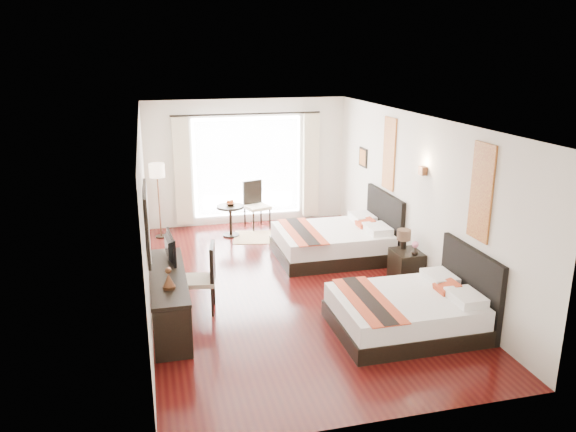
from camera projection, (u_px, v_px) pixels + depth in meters
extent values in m
cube|color=#390A0A|center=(288.00, 285.00, 9.47)|extent=(4.50, 7.50, 0.01)
cube|color=white|center=(288.00, 119.00, 8.67)|extent=(4.50, 7.50, 0.02)
cube|color=silver|center=(415.00, 197.00, 9.59)|extent=(0.01, 7.50, 2.80)
cube|color=silver|center=(145.00, 215.00, 8.54)|extent=(0.01, 7.50, 2.80)
cube|color=silver|center=(247.00, 162.00, 12.55)|extent=(4.50, 0.01, 2.80)
cube|color=silver|center=(380.00, 302.00, 5.58)|extent=(4.50, 0.01, 2.80)
cube|color=white|center=(247.00, 167.00, 12.56)|extent=(2.40, 0.02, 2.20)
cube|color=white|center=(248.00, 167.00, 12.51)|extent=(2.30, 0.02, 2.10)
cube|color=beige|center=(182.00, 172.00, 12.14)|extent=(0.35, 0.14, 2.35)
cube|color=beige|center=(311.00, 165.00, 12.82)|extent=(0.35, 0.14, 2.35)
cube|color=maroon|center=(481.00, 192.00, 7.63)|extent=(0.03, 0.50, 1.35)
cube|color=maroon|center=(389.00, 154.00, 10.47)|extent=(0.03, 0.50, 1.35)
cube|color=#4C2D1B|center=(423.00, 171.00, 9.14)|extent=(0.10, 0.14, 0.14)
cube|color=black|center=(147.00, 222.00, 7.68)|extent=(0.04, 1.25, 0.95)
cube|color=white|center=(149.00, 222.00, 7.69)|extent=(0.01, 1.12, 0.82)
cube|color=black|center=(403.00, 323.00, 7.91)|extent=(1.94, 1.51, 0.24)
cube|color=white|center=(404.00, 306.00, 7.84)|extent=(1.88, 1.47, 0.28)
cube|color=black|center=(470.00, 286.00, 8.02)|extent=(0.08, 1.51, 1.14)
cube|color=#AE351C|center=(368.00, 300.00, 7.67)|extent=(0.52, 1.57, 0.02)
cube|color=black|center=(331.00, 251.00, 10.73)|extent=(2.06, 1.61, 0.25)
cube|color=white|center=(331.00, 237.00, 10.65)|extent=(2.00, 1.57, 0.30)
cube|color=black|center=(384.00, 223.00, 10.84)|extent=(0.08, 1.61, 1.21)
cube|color=#AE351C|center=(302.00, 231.00, 10.47)|extent=(0.55, 1.67, 0.02)
cube|color=black|center=(406.00, 266.00, 9.57)|extent=(0.45, 0.56, 0.54)
cylinder|color=black|center=(403.00, 245.00, 9.61)|extent=(0.10, 0.10, 0.20)
cylinder|color=#39281B|center=(404.00, 235.00, 9.55)|extent=(0.24, 0.24, 0.18)
imported|color=black|center=(415.00, 254.00, 9.31)|extent=(0.14, 0.14, 0.13)
cube|color=black|center=(169.00, 298.00, 8.07)|extent=(0.50, 2.20, 0.76)
imported|color=black|center=(166.00, 248.00, 8.42)|extent=(0.16, 0.73, 0.42)
cube|color=beige|center=(199.00, 281.00, 8.40)|extent=(0.57, 0.57, 0.07)
cube|color=black|center=(212.00, 262.00, 8.33)|extent=(0.14, 0.46, 0.55)
cylinder|color=black|center=(161.00, 236.00, 11.90)|extent=(0.24, 0.24, 0.03)
cylinder|color=#4C2D1B|center=(159.00, 205.00, 11.70)|extent=(0.03, 0.03, 1.34)
cylinder|color=#FBE2C4|center=(157.00, 170.00, 11.49)|extent=(0.32, 0.32, 0.28)
cylinder|color=black|center=(231.00, 221.00, 11.89)|extent=(0.58, 0.58, 0.67)
imported|color=#4E2B1B|center=(230.00, 204.00, 11.81)|extent=(0.21, 0.21, 0.05)
cube|color=beige|center=(257.00, 207.00, 12.38)|extent=(0.60, 0.60, 0.06)
cube|color=black|center=(252.00, 192.00, 12.47)|extent=(0.45, 0.18, 0.54)
cube|color=tan|center=(265.00, 237.00, 11.87)|extent=(1.45, 1.13, 0.01)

